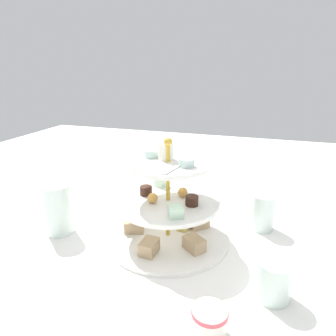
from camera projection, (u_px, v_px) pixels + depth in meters
The scene contains 8 objects.
ground_plane at pixel (168, 238), 0.75m from camera, with size 2.40×2.40×0.00m, color white.
tiered_serving_stand at pixel (168, 210), 0.72m from camera, with size 0.30×0.30×0.26m.
water_glass_tall_right at pixel (58, 209), 0.76m from camera, with size 0.07×0.07×0.13m, color silver.
water_glass_short_left at pixel (274, 280), 0.55m from camera, with size 0.06×0.06×0.08m, color silver.
teacup_with_saucer at pixel (209, 323), 0.47m from camera, with size 0.09×0.09×0.05m.
butter_knife_left at pixel (162, 187), 1.06m from camera, with size 0.17×0.01×0.00m, color silver.
butter_knife_right at pixel (58, 329), 0.49m from camera, with size 0.17×0.01×0.00m, color silver.
water_glass_mid_back at pixel (263, 212), 0.78m from camera, with size 0.06×0.06×0.10m, color silver.
Camera 1 is at (-0.62, -0.20, 0.41)m, focal length 32.14 mm.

